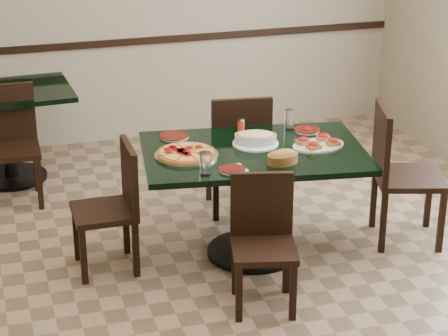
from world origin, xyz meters
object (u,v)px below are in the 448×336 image
object	(u,v)px
chair_far	(239,148)
chair_left	(115,201)
main_table	(253,176)
chair_near	(263,235)
back_table	(6,118)
lasagna_casserole	(256,138)
bread_basket	(283,157)
chair_right	(397,167)
bruschetta_platter	(318,143)
pepperoni_pizza	(186,154)
back_chair_near	(10,138)

from	to	relation	value
chair_far	chair_left	distance (m)	1.15
chair_left	main_table	bearing A→B (deg)	84.62
main_table	chair_near	size ratio (longest dim) A/B	1.91
back_table	lasagna_casserole	size ratio (longest dim) A/B	3.44
chair_left	bread_basket	xyz separation A→B (m)	(1.00, -0.34, 0.32)
lasagna_casserole	bread_basket	world-z (taller)	same
main_table	chair_right	distance (m)	1.00
chair_far	lasagna_casserole	world-z (taller)	chair_far
lasagna_casserole	chair_far	bearing A→B (deg)	101.25
main_table	back_table	world-z (taller)	same
bread_basket	bruschetta_platter	distance (m)	0.38
chair_far	chair_near	world-z (taller)	chair_far
chair_near	bruschetta_platter	distance (m)	0.84
chair_right	pepperoni_pizza	bearing A→B (deg)	102.69
main_table	pepperoni_pizza	size ratio (longest dim) A/B	3.79
pepperoni_pizza	back_table	bearing A→B (deg)	120.37
back_table	back_chair_near	size ratio (longest dim) A/B	1.22
main_table	back_chair_near	xyz separation A→B (m)	(-1.48, 1.39, -0.07)
lasagna_casserole	bread_basket	distance (m)	0.36
back_table	chair_right	world-z (taller)	chair_right
back_chair_near	chair_right	bearing A→B (deg)	-29.50
chair_left	pepperoni_pizza	world-z (taller)	chair_left
chair_near	main_table	bearing A→B (deg)	90.29
main_table	lasagna_casserole	distance (m)	0.25
main_table	bruschetta_platter	world-z (taller)	bruschetta_platter
pepperoni_pizza	bread_basket	size ratio (longest dim) A/B	1.75
back_table	back_chair_near	distance (m)	0.40
back_table	pepperoni_pizza	world-z (taller)	pepperoni_pizza
chair_near	chair_left	distance (m)	1.02
chair_far	chair_near	bearing A→B (deg)	86.52
chair_far	pepperoni_pizza	xyz separation A→B (m)	(-0.54, -0.62, 0.25)
chair_near	chair_left	world-z (taller)	chair_left
chair_left	chair_right	bearing A→B (deg)	85.26
lasagna_casserole	bruschetta_platter	world-z (taller)	lasagna_casserole
bread_basket	chair_near	bearing A→B (deg)	-138.51
pepperoni_pizza	bread_basket	bearing A→B (deg)	-27.25
main_table	lasagna_casserole	xyz separation A→B (m)	(0.04, 0.09, 0.23)
pepperoni_pizza	chair_right	bearing A→B (deg)	-3.46
chair_left	back_chair_near	xyz separation A→B (m)	(-0.57, 1.31, 0.03)
chair_left	chair_near	bearing A→B (deg)	48.45
main_table	chair_right	world-z (taller)	chair_right
pepperoni_pizza	lasagna_casserole	bearing A→B (deg)	8.49
bruschetta_platter	chair_far	bearing A→B (deg)	106.09
chair_near	chair_left	bearing A→B (deg)	151.72
pepperoni_pizza	chair_near	bearing A→B (deg)	-63.22
pepperoni_pizza	bread_basket	world-z (taller)	bread_basket
chair_far	back_chair_near	size ratio (longest dim) A/B	1.04
main_table	lasagna_casserole	bearing A→B (deg)	73.16
back_table	chair_left	xyz separation A→B (m)	(0.58, -1.70, -0.06)
chair_near	back_chair_near	world-z (taller)	back_chair_near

